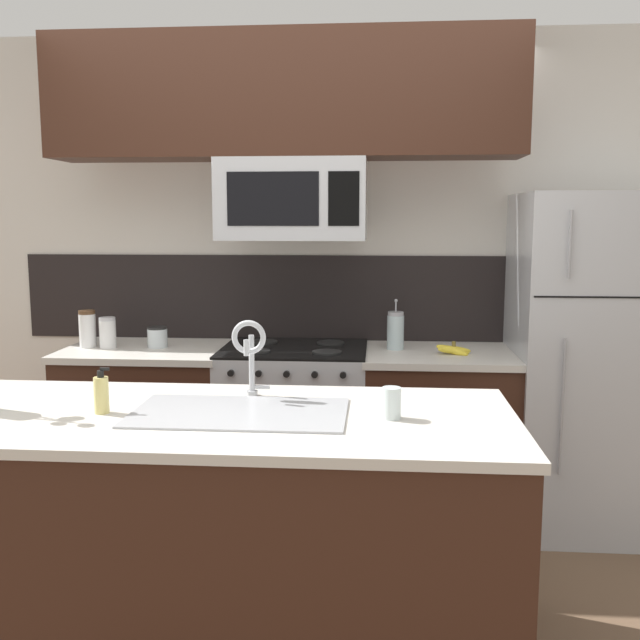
% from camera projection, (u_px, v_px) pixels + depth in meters
% --- Properties ---
extents(ground_plane, '(10.00, 10.00, 0.00)m').
position_uv_depth(ground_plane, '(270.00, 601.00, 2.99)').
color(ground_plane, brown).
extents(rear_partition, '(5.20, 0.10, 2.60)m').
position_uv_depth(rear_partition, '(354.00, 271.00, 4.05)').
color(rear_partition, silver).
rests_on(rear_partition, ground).
extents(splash_band, '(3.19, 0.01, 0.48)m').
position_uv_depth(splash_band, '(301.00, 298.00, 4.04)').
color(splash_band, black).
rests_on(splash_band, rear_partition).
extents(back_counter_left, '(0.86, 0.65, 0.91)m').
position_uv_depth(back_counter_left, '(150.00, 429.00, 3.88)').
color(back_counter_left, '#381E14').
rests_on(back_counter_left, ground).
extents(back_counter_right, '(0.79, 0.65, 0.91)m').
position_uv_depth(back_counter_right, '(437.00, 436.00, 3.76)').
color(back_counter_right, '#381E14').
rests_on(back_counter_right, ground).
extents(stove_range, '(0.76, 0.64, 0.93)m').
position_uv_depth(stove_range, '(295.00, 432.00, 3.82)').
color(stove_range, '#B7BABF').
rests_on(stove_range, ground).
extents(microwave, '(0.74, 0.40, 0.40)m').
position_uv_depth(microwave, '(293.00, 200.00, 3.62)').
color(microwave, '#B7BABF').
extents(upper_cabinet_band, '(2.35, 0.34, 0.60)m').
position_uv_depth(upper_cabinet_band, '(284.00, 97.00, 3.53)').
color(upper_cabinet_band, '#381E14').
extents(refrigerator, '(0.82, 0.74, 1.72)m').
position_uv_depth(refrigerator, '(594.00, 363.00, 3.66)').
color(refrigerator, '#B7BABF').
rests_on(refrigerator, ground).
extents(storage_jar_tall, '(0.09, 0.09, 0.20)m').
position_uv_depth(storage_jar_tall, '(87.00, 329.00, 3.82)').
color(storage_jar_tall, silver).
rests_on(storage_jar_tall, back_counter_left).
extents(storage_jar_medium, '(0.09, 0.09, 0.17)m').
position_uv_depth(storage_jar_medium, '(108.00, 333.00, 3.79)').
color(storage_jar_medium, silver).
rests_on(storage_jar_medium, back_counter_left).
extents(storage_jar_short, '(0.11, 0.11, 0.11)m').
position_uv_depth(storage_jar_short, '(157.00, 337.00, 3.82)').
color(storage_jar_short, silver).
rests_on(storage_jar_short, back_counter_left).
extents(banana_bunch, '(0.19, 0.12, 0.08)m').
position_uv_depth(banana_bunch, '(454.00, 350.00, 3.63)').
color(banana_bunch, yellow).
rests_on(banana_bunch, back_counter_right).
extents(french_press, '(0.09, 0.09, 0.27)m').
position_uv_depth(french_press, '(395.00, 331.00, 3.76)').
color(french_press, silver).
rests_on(french_press, back_counter_right).
extents(island_counter, '(2.10, 0.89, 0.91)m').
position_uv_depth(island_counter, '(221.00, 534.00, 2.59)').
color(island_counter, '#381E14').
rests_on(island_counter, ground).
extents(kitchen_sink, '(0.76, 0.44, 0.16)m').
position_uv_depth(kitchen_sink, '(240.00, 432.00, 2.53)').
color(kitchen_sink, '#ADAFB5').
rests_on(kitchen_sink, island_counter).
extents(sink_faucet, '(0.14, 0.14, 0.31)m').
position_uv_depth(sink_faucet, '(250.00, 348.00, 2.71)').
color(sink_faucet, '#B7BABF').
rests_on(sink_faucet, island_counter).
extents(dish_soap_bottle, '(0.06, 0.05, 0.16)m').
position_uv_depth(dish_soap_bottle, '(101.00, 394.00, 2.52)').
color(dish_soap_bottle, '#DBCC75').
rests_on(dish_soap_bottle, island_counter).
extents(drinking_glass, '(0.07, 0.07, 0.11)m').
position_uv_depth(drinking_glass, '(391.00, 403.00, 2.45)').
color(drinking_glass, silver).
rests_on(drinking_glass, island_counter).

